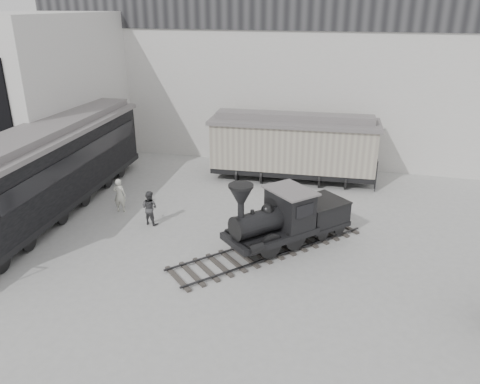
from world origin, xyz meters
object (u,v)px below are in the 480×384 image
(boxcar, at_px, (293,145))
(visitor_b, at_px, (150,208))
(locomotive, at_px, (283,221))
(visitor_a, at_px, (120,195))
(passenger_coach, at_px, (53,167))

(boxcar, distance_m, visitor_b, 9.36)
(locomotive, relative_size, visitor_a, 4.60)
(passenger_coach, relative_size, visitor_b, 9.22)
(passenger_coach, height_order, visitor_a, passenger_coach)
(passenger_coach, bearing_deg, visitor_a, 3.90)
(boxcar, height_order, visitor_a, boxcar)
(visitor_a, bearing_deg, boxcar, -146.79)
(boxcar, distance_m, passenger_coach, 12.70)
(locomotive, xyz_separation_m, visitor_b, (-6.26, 0.52, -0.34))
(passenger_coach, bearing_deg, visitor_b, -9.20)
(locomotive, distance_m, passenger_coach, 11.53)
(locomotive, bearing_deg, boxcar, 138.94)
(locomotive, bearing_deg, visitor_a, -147.36)
(boxcar, height_order, passenger_coach, passenger_coach)
(locomotive, distance_m, visitor_b, 6.29)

